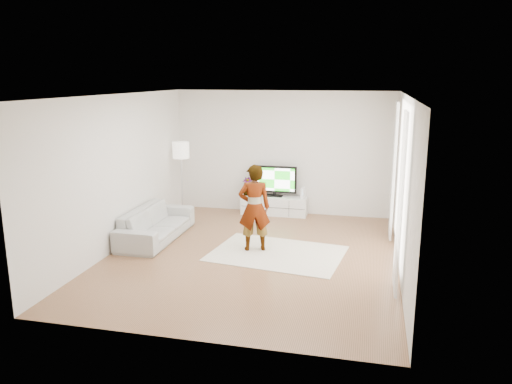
% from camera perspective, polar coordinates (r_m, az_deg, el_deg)
% --- Properties ---
extents(floor, '(6.00, 6.00, 0.00)m').
position_cam_1_polar(floor, '(8.92, -0.43, -7.28)').
color(floor, '#956243').
rests_on(floor, ground).
extents(ceiling, '(6.00, 6.00, 0.00)m').
position_cam_1_polar(ceiling, '(8.37, -0.46, 11.00)').
color(ceiling, white).
rests_on(ceiling, wall_back).
extents(wall_left, '(0.02, 6.00, 2.80)m').
position_cam_1_polar(wall_left, '(9.43, -15.40, 2.20)').
color(wall_left, silver).
rests_on(wall_left, floor).
extents(wall_right, '(0.02, 6.00, 2.80)m').
position_cam_1_polar(wall_right, '(8.32, 16.54, 0.72)').
color(wall_right, silver).
rests_on(wall_right, floor).
extents(wall_back, '(5.00, 0.02, 2.80)m').
position_cam_1_polar(wall_back, '(11.43, 3.09, 4.49)').
color(wall_back, silver).
rests_on(wall_back, floor).
extents(wall_front, '(5.00, 0.02, 2.80)m').
position_cam_1_polar(wall_front, '(5.75, -7.48, -4.28)').
color(wall_front, silver).
rests_on(wall_front, floor).
extents(window, '(0.01, 2.60, 2.50)m').
position_cam_1_polar(window, '(8.60, 16.33, 1.47)').
color(window, white).
rests_on(window, wall_right).
extents(curtain_near, '(0.04, 0.70, 2.60)m').
position_cam_1_polar(curtain_near, '(7.35, 16.15, -1.24)').
color(curtain_near, white).
rests_on(curtain_near, floor).
extents(curtain_far, '(0.04, 0.70, 2.60)m').
position_cam_1_polar(curtain_far, '(9.89, 15.46, 2.40)').
color(curtain_far, white).
rests_on(curtain_far, floor).
extents(media_console, '(1.50, 0.43, 0.42)m').
position_cam_1_polar(media_console, '(11.46, 2.10, -1.54)').
color(media_console, white).
rests_on(media_console, floor).
extents(television, '(1.01, 0.20, 0.70)m').
position_cam_1_polar(television, '(11.36, 2.15, 1.39)').
color(television, black).
rests_on(television, media_console).
extents(game_console, '(0.09, 0.19, 0.25)m').
position_cam_1_polar(game_console, '(11.28, 5.39, -0.08)').
color(game_console, white).
rests_on(game_console, media_console).
extents(potted_plant, '(0.26, 0.26, 0.41)m').
position_cam_1_polar(potted_plant, '(11.50, -1.01, 0.65)').
color(potted_plant, '#3F7238').
rests_on(potted_plant, media_console).
extents(rug, '(2.49, 1.94, 0.01)m').
position_cam_1_polar(rug, '(9.02, 2.42, -7.03)').
color(rug, beige).
rests_on(rug, floor).
extents(player, '(0.67, 0.55, 1.58)m').
position_cam_1_polar(player, '(8.96, -0.19, -1.81)').
color(player, '#334772').
rests_on(player, rug).
extents(sofa, '(0.82, 2.10, 0.61)m').
position_cam_1_polar(sofa, '(9.91, -11.34, -3.57)').
color(sofa, '#A6A5A1').
rests_on(sofa, floor).
extents(floor_lamp, '(0.37, 0.37, 1.67)m').
position_cam_1_polar(floor_lamp, '(11.35, -8.57, 4.38)').
color(floor_lamp, silver).
rests_on(floor_lamp, floor).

